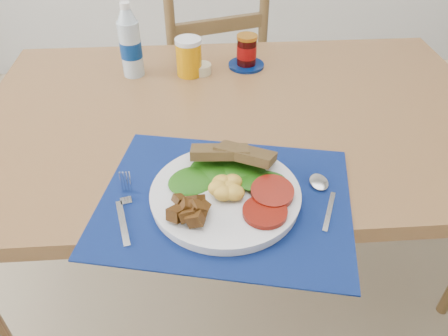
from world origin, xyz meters
name	(u,v)px	position (x,y,z in m)	size (l,w,h in m)	color
ground	(240,328)	(0.00, 0.00, 0.00)	(4.00, 4.00, 0.00)	tan
table	(239,136)	(0.00, 0.20, 0.67)	(1.40, 0.90, 0.75)	brown
chair_far	(209,51)	(-0.05, 0.94, 0.59)	(0.54, 0.53, 1.18)	#513B1D
placemat	(225,199)	(-0.06, -0.15, 0.75)	(0.51, 0.40, 0.00)	black
breakfast_plate	(223,193)	(-0.07, -0.15, 0.78)	(0.31, 0.31, 0.07)	silver
fork	(125,209)	(-0.27, -0.17, 0.76)	(0.04, 0.18, 0.00)	#B2B5BA
spoon	(322,191)	(0.14, -0.14, 0.76)	(0.06, 0.17, 0.01)	#B2B5BA
water_bottle	(130,44)	(-0.30, 0.44, 0.85)	(0.06, 0.06, 0.22)	#ADBFCC
juice_glass	(189,58)	(-0.13, 0.43, 0.80)	(0.08, 0.08, 0.11)	orange
ramekin	(202,69)	(-0.10, 0.43, 0.76)	(0.06, 0.06, 0.03)	beige
jam_on_saucer	(247,53)	(0.05, 0.47, 0.80)	(0.11, 0.11, 0.10)	#051951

